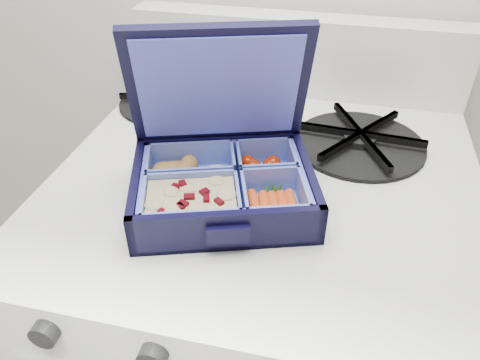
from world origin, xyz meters
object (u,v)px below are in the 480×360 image
(stove, at_px, (260,352))
(bento_box, at_px, (223,187))
(burner_grate, at_px, (360,138))
(fork, at_px, (260,153))

(stove, bearing_deg, bento_box, -115.33)
(burner_grate, xyz_separation_m, fork, (-0.14, -0.06, -0.01))
(bento_box, distance_m, fork, 0.12)
(stove, bearing_deg, burner_grate, 37.20)
(stove, xyz_separation_m, bento_box, (-0.04, -0.09, 0.45))
(stove, relative_size, fork, 4.54)
(bento_box, height_order, burner_grate, bento_box)
(bento_box, xyz_separation_m, burner_grate, (0.16, 0.17, -0.01))
(bento_box, distance_m, burner_grate, 0.23)
(bento_box, relative_size, burner_grate, 1.12)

